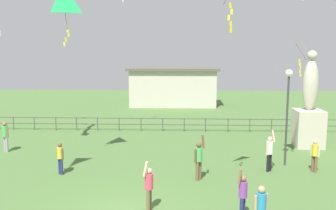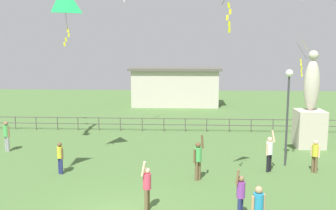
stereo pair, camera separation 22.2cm
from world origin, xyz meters
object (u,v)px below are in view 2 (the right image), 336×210
at_px(person_2, 147,185).
at_px(kite_2, 64,2).
at_px(lamppost, 288,97).
at_px(person_4, 198,158).
at_px(person_0, 269,151).
at_px(statue_monument, 310,116).
at_px(person_3, 60,156).
at_px(person_6, 315,154).
at_px(person_1, 241,194).
at_px(person_5, 258,209).
at_px(kite_0, 297,45).
at_px(person_7, 6,134).

xyz_separation_m(person_2, kite_2, (-4.60, 5.57, 7.09)).
relative_size(lamppost, person_4, 2.37).
bearing_deg(person_0, statue_monument, 55.01).
distance_m(lamppost, kite_2, 11.85).
distance_m(person_3, person_4, 6.41).
relative_size(person_2, kite_2, 0.65).
relative_size(person_2, person_6, 1.20).
xyz_separation_m(person_1, person_4, (-1.36, 3.80, 0.10)).
bearing_deg(statue_monument, kite_2, -164.02).
bearing_deg(person_5, person_3, 145.43).
bearing_deg(person_4, statue_monument, 42.22).
distance_m(statue_monument, person_6, 5.02).
distance_m(person_0, person_5, 6.65).
bearing_deg(person_0, person_6, -0.93).
distance_m(person_5, kite_0, 13.99).
bearing_deg(person_3, kite_2, 93.74).
distance_m(person_0, kite_2, 12.20).
relative_size(person_0, kite_0, 0.78).
bearing_deg(person_3, person_1, -29.07).
bearing_deg(lamppost, person_2, -138.45).
distance_m(person_1, person_2, 3.31).
bearing_deg(kite_2, person_4, -19.58).
height_order(person_0, person_5, person_0).
bearing_deg(person_0, person_7, 168.84).
relative_size(person_3, person_6, 0.95).
bearing_deg(person_6, person_1, -129.08).
height_order(statue_monument, kite_2, kite_2).
xyz_separation_m(lamppost, person_1, (-3.06, -6.16, -2.54)).
distance_m(person_7, kite_2, 8.42).
bearing_deg(person_7, person_4, -21.12).
height_order(statue_monument, person_0, statue_monument).
distance_m(person_3, kite_2, 7.40).
height_order(person_6, kite_2, kite_2).
bearing_deg(person_4, person_1, -70.32).
bearing_deg(person_5, person_7, 143.46).
bearing_deg(person_5, person_4, 108.65).
bearing_deg(person_4, person_3, 175.47).
bearing_deg(kite_2, kite_0, 21.18).
bearing_deg(person_6, person_7, 170.15).
bearing_deg(person_7, kite_2, -23.43).
xyz_separation_m(statue_monument, person_1, (-5.37, -9.91, -0.94)).
bearing_deg(person_1, kite_2, 142.14).
bearing_deg(person_7, person_3, -39.96).
distance_m(person_1, person_6, 6.60).
xyz_separation_m(kite_0, kite_2, (-12.61, -4.89, 2.01)).
height_order(person_2, person_4, person_4).
xyz_separation_m(person_0, person_1, (-2.05, -5.16, -0.08)).
xyz_separation_m(person_0, person_3, (-9.80, -0.85, -0.13)).
bearing_deg(kite_2, person_3, -86.26).
bearing_deg(person_2, person_4, 59.60).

